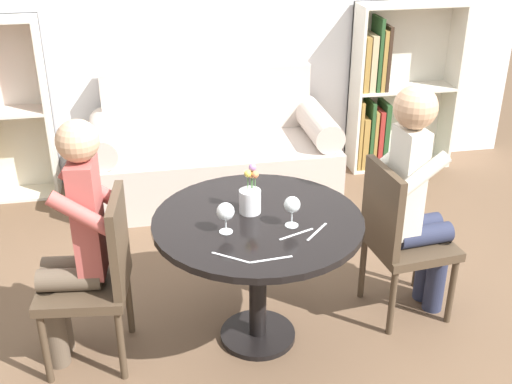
{
  "coord_description": "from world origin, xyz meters",
  "views": [
    {
      "loc": [
        -0.53,
        -2.68,
        2.22
      ],
      "look_at": [
        0.0,
        0.05,
        0.84
      ],
      "focal_mm": 45.0,
      "sensor_mm": 36.0,
      "label": 1
    }
  ],
  "objects_px": {
    "person_left": "(75,243)",
    "person_right": "(417,195)",
    "wine_glass_right": "(292,206)",
    "couch": "(213,155)",
    "bookshelf_right": "(388,93)",
    "chair_left": "(98,274)",
    "chair_right": "(399,235)",
    "wine_glass_left": "(226,212)",
    "flower_vase": "(250,198)"
  },
  "relations": [
    {
      "from": "chair_left",
      "to": "wine_glass_right",
      "type": "bearing_deg",
      "value": 90.19
    },
    {
      "from": "bookshelf_right",
      "to": "chair_left",
      "type": "height_order",
      "value": "bookshelf_right"
    },
    {
      "from": "couch",
      "to": "person_left",
      "type": "relative_size",
      "value": 1.42
    },
    {
      "from": "chair_left",
      "to": "flower_vase",
      "type": "relative_size",
      "value": 3.62
    },
    {
      "from": "couch",
      "to": "person_right",
      "type": "height_order",
      "value": "person_right"
    },
    {
      "from": "couch",
      "to": "wine_glass_right",
      "type": "relative_size",
      "value": 11.85
    },
    {
      "from": "chair_left",
      "to": "wine_glass_left",
      "type": "xyz_separation_m",
      "value": [
        0.61,
        -0.11,
        0.33
      ]
    },
    {
      "from": "bookshelf_right",
      "to": "person_right",
      "type": "xyz_separation_m",
      "value": [
        -0.61,
        -1.95,
        0.09
      ]
    },
    {
      "from": "chair_left",
      "to": "person_right",
      "type": "xyz_separation_m",
      "value": [
        1.66,
        0.09,
        0.22
      ]
    },
    {
      "from": "chair_right",
      "to": "person_right",
      "type": "distance_m",
      "value": 0.24
    },
    {
      "from": "bookshelf_right",
      "to": "wine_glass_left",
      "type": "distance_m",
      "value": 2.71
    },
    {
      "from": "chair_right",
      "to": "person_right",
      "type": "xyz_separation_m",
      "value": [
        0.08,
        0.01,
        0.22
      ]
    },
    {
      "from": "wine_glass_left",
      "to": "wine_glass_right",
      "type": "xyz_separation_m",
      "value": [
        0.32,
        0.0,
        0.0
      ]
    },
    {
      "from": "person_left",
      "to": "person_right",
      "type": "xyz_separation_m",
      "value": [
        1.74,
        0.07,
        0.05
      ]
    },
    {
      "from": "wine_glass_right",
      "to": "flower_vase",
      "type": "relative_size",
      "value": 0.61
    },
    {
      "from": "couch",
      "to": "person_left",
      "type": "xyz_separation_m",
      "value": [
        -0.87,
        -1.75,
        0.36
      ]
    },
    {
      "from": "bookshelf_right",
      "to": "wine_glass_right",
      "type": "xyz_separation_m",
      "value": [
        -1.33,
        -2.14,
        0.2
      ]
    },
    {
      "from": "flower_vase",
      "to": "chair_left",
      "type": "bearing_deg",
      "value": -175.03
    },
    {
      "from": "bookshelf_right",
      "to": "chair_right",
      "type": "height_order",
      "value": "bookshelf_right"
    },
    {
      "from": "wine_glass_right",
      "to": "couch",
      "type": "bearing_deg",
      "value": 94.39
    },
    {
      "from": "person_left",
      "to": "wine_glass_right",
      "type": "distance_m",
      "value": 1.04
    },
    {
      "from": "person_right",
      "to": "wine_glass_right",
      "type": "xyz_separation_m",
      "value": [
        -0.72,
        -0.2,
        0.11
      ]
    },
    {
      "from": "person_left",
      "to": "wine_glass_right",
      "type": "height_order",
      "value": "person_left"
    },
    {
      "from": "chair_right",
      "to": "person_left",
      "type": "distance_m",
      "value": 1.67
    },
    {
      "from": "wine_glass_left",
      "to": "chair_right",
      "type": "bearing_deg",
      "value": 10.84
    },
    {
      "from": "person_right",
      "to": "flower_vase",
      "type": "distance_m",
      "value": 0.9
    },
    {
      "from": "chair_left",
      "to": "bookshelf_right",
      "type": "bearing_deg",
      "value": 138.75
    },
    {
      "from": "chair_right",
      "to": "wine_glass_left",
      "type": "xyz_separation_m",
      "value": [
        -0.96,
        -0.18,
        0.33
      ]
    },
    {
      "from": "wine_glass_right",
      "to": "person_left",
      "type": "bearing_deg",
      "value": 172.98
    },
    {
      "from": "chair_right",
      "to": "person_left",
      "type": "relative_size",
      "value": 0.7
    },
    {
      "from": "couch",
      "to": "chair_right",
      "type": "bearing_deg",
      "value": -65.07
    },
    {
      "from": "bookshelf_right",
      "to": "wine_glass_left",
      "type": "height_order",
      "value": "bookshelf_right"
    },
    {
      "from": "couch",
      "to": "wine_glass_right",
      "type": "distance_m",
      "value": 1.95
    },
    {
      "from": "person_left",
      "to": "wine_glass_right",
      "type": "relative_size",
      "value": 8.36
    },
    {
      "from": "flower_vase",
      "to": "couch",
      "type": "bearing_deg",
      "value": 89.2
    },
    {
      "from": "person_left",
      "to": "bookshelf_right",
      "type": "bearing_deg",
      "value": 137.43
    },
    {
      "from": "chair_left",
      "to": "wine_glass_right",
      "type": "distance_m",
      "value": 0.99
    },
    {
      "from": "couch",
      "to": "chair_right",
      "type": "distance_m",
      "value": 1.88
    },
    {
      "from": "bookshelf_right",
      "to": "flower_vase",
      "type": "height_order",
      "value": "bookshelf_right"
    },
    {
      "from": "chair_left",
      "to": "person_left",
      "type": "bearing_deg",
      "value": -94.55
    },
    {
      "from": "couch",
      "to": "person_right",
      "type": "bearing_deg",
      "value": -62.63
    },
    {
      "from": "person_right",
      "to": "wine_glass_right",
      "type": "bearing_deg",
      "value": 99.28
    },
    {
      "from": "chair_right",
      "to": "person_left",
      "type": "height_order",
      "value": "person_left"
    },
    {
      "from": "bookshelf_right",
      "to": "person_left",
      "type": "height_order",
      "value": "bookshelf_right"
    },
    {
      "from": "person_right",
      "to": "flower_vase",
      "type": "height_order",
      "value": "person_right"
    },
    {
      "from": "wine_glass_left",
      "to": "wine_glass_right",
      "type": "height_order",
      "value": "wine_glass_right"
    },
    {
      "from": "person_left",
      "to": "person_right",
      "type": "height_order",
      "value": "person_right"
    },
    {
      "from": "wine_glass_left",
      "to": "person_left",
      "type": "bearing_deg",
      "value": 169.84
    },
    {
      "from": "wine_glass_right",
      "to": "bookshelf_right",
      "type": "bearing_deg",
      "value": 58.1
    },
    {
      "from": "wine_glass_left",
      "to": "wine_glass_right",
      "type": "distance_m",
      "value": 0.32
    }
  ]
}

